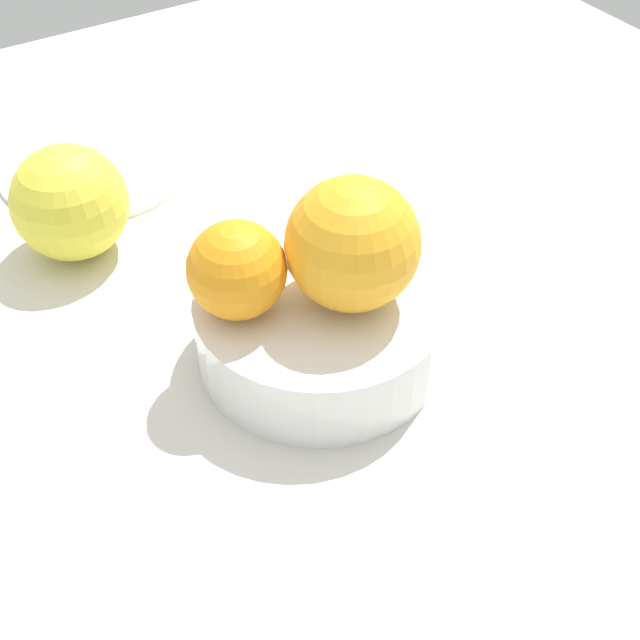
{
  "coord_description": "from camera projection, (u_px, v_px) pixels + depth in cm",
  "views": [
    {
      "loc": [
        20.93,
        33.64,
        40.75
      ],
      "look_at": [
        0.0,
        0.0,
        3.02
      ],
      "focal_mm": 47.9,
      "sensor_mm": 36.0,
      "label": 1
    }
  ],
  "objects": [
    {
      "name": "orange_in_bowl_0",
      "position": [
        353.0,
        244.0,
        0.51
      ],
      "size": [
        8.23,
        8.23,
        8.23
      ],
      "primitive_type": "sphere",
      "color": "#F9A823",
      "rests_on": "fruit_bowl"
    },
    {
      "name": "fruit_bowl",
      "position": [
        320.0,
        327.0,
        0.55
      ],
      "size": [
        16.1,
        16.1,
        5.03
      ],
      "color": "white",
      "rests_on": "ground_plane"
    },
    {
      "name": "orange_loose_0",
      "position": [
        70.0,
        203.0,
        0.62
      ],
      "size": [
        8.54,
        8.54,
        8.54
      ],
      "primitive_type": "sphere",
      "color": "yellow",
      "rests_on": "ground_plane"
    },
    {
      "name": "ground_plane",
      "position": [
        320.0,
        363.0,
        0.57
      ],
      "size": [
        110.0,
        110.0,
        2.0
      ],
      "primitive_type": "cube",
      "color": "silver"
    },
    {
      "name": "orange_in_bowl_1",
      "position": [
        237.0,
        270.0,
        0.51
      ],
      "size": [
        6.06,
        6.06,
        6.06
      ],
      "primitive_type": "sphere",
      "color": "orange",
      "rests_on": "fruit_bowl"
    },
    {
      "name": "side_plate",
      "position": [
        97.0,
        164.0,
        0.72
      ],
      "size": [
        16.36,
        16.36,
        0.8
      ],
      "primitive_type": "cylinder",
      "color": "white",
      "rests_on": "ground_plane"
    }
  ]
}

